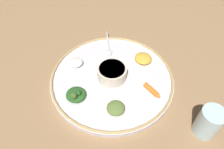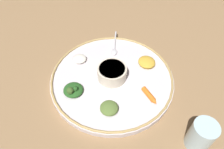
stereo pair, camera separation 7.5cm
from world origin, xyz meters
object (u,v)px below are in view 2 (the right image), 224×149
(center_bowl, at_px, (112,72))
(carrot_near_spoon, at_px, (150,96))
(spoon, at_px, (115,47))
(greens_pile, at_px, (73,90))
(drinking_glass, at_px, (200,137))

(center_bowl, relative_size, carrot_near_spoon, 1.41)
(center_bowl, relative_size, spoon, 0.80)
(center_bowl, height_order, greens_pile, center_bowl)
(spoon, xyz_separation_m, drinking_glass, (0.01, -0.46, 0.02))
(center_bowl, xyz_separation_m, carrot_near_spoon, (0.06, -0.14, -0.02))
(carrot_near_spoon, bearing_deg, center_bowl, 114.86)
(center_bowl, height_order, spoon, center_bowl)
(greens_pile, relative_size, carrot_near_spoon, 1.19)
(center_bowl, bearing_deg, spoon, 55.93)
(spoon, height_order, drinking_glass, drinking_glass)
(carrot_near_spoon, relative_size, drinking_glass, 0.71)
(spoon, height_order, greens_pile, greens_pile)
(drinking_glass, bearing_deg, center_bowl, 106.06)
(center_bowl, xyz_separation_m, greens_pile, (-0.15, 0.01, -0.01))
(spoon, bearing_deg, greens_pile, -152.54)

